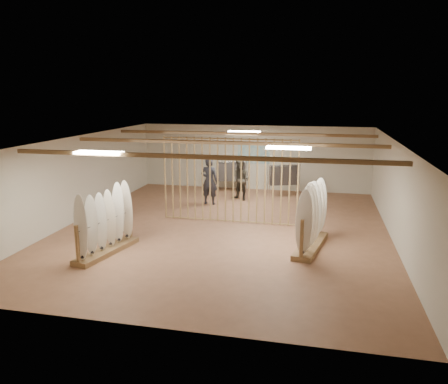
% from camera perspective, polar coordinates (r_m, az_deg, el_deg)
% --- Properties ---
extents(floor, '(12.00, 12.00, 0.00)m').
position_cam_1_polar(floor, '(13.74, 0.00, -4.88)').
color(floor, '#946448').
rests_on(floor, ground).
extents(ceiling, '(12.00, 12.00, 0.00)m').
position_cam_1_polar(ceiling, '(13.16, 0.00, 6.81)').
color(ceiling, gray).
rests_on(ceiling, ground).
extents(wall_back, '(12.00, 0.00, 12.00)m').
position_cam_1_polar(wall_back, '(19.19, 3.90, 4.49)').
color(wall_back, beige).
rests_on(wall_back, ground).
extents(wall_front, '(12.00, 0.00, 12.00)m').
position_cam_1_polar(wall_front, '(7.85, -9.63, -8.15)').
color(wall_front, beige).
rests_on(wall_front, ground).
extents(wall_left, '(0.00, 12.00, 12.00)m').
position_cam_1_polar(wall_left, '(15.24, -18.69, 1.64)').
color(wall_left, beige).
rests_on(wall_left, ground).
extents(wall_right, '(0.00, 12.00, 12.00)m').
position_cam_1_polar(wall_right, '(13.25, 21.62, -0.20)').
color(wall_right, beige).
rests_on(wall_right, ground).
extents(ceiling_slats, '(9.50, 6.12, 0.10)m').
position_cam_1_polar(ceiling_slats, '(13.16, 0.00, 6.46)').
color(ceiling_slats, olive).
rests_on(ceiling_slats, ground).
extents(light_panels, '(1.20, 0.35, 0.06)m').
position_cam_1_polar(light_panels, '(13.16, 0.00, 6.55)').
color(light_panels, white).
rests_on(light_panels, ground).
extents(bamboo_partition, '(4.45, 0.05, 2.78)m').
position_cam_1_polar(bamboo_partition, '(14.14, 0.70, 1.50)').
color(bamboo_partition, '#A58550').
rests_on(bamboo_partition, ground).
extents(poster, '(1.40, 0.03, 0.90)m').
position_cam_1_polar(poster, '(19.14, 3.90, 5.08)').
color(poster, teal).
rests_on(poster, ground).
extents(rack_left, '(0.94, 2.27, 1.79)m').
position_cam_1_polar(rack_left, '(11.99, -15.19, -4.96)').
color(rack_left, olive).
rests_on(rack_left, floor).
extents(rack_right, '(0.95, 2.37, 1.86)m').
position_cam_1_polar(rack_right, '(12.17, 11.36, -4.36)').
color(rack_right, olive).
rests_on(rack_right, floor).
extents(clothing_rack_a, '(1.22, 0.61, 1.34)m').
position_cam_1_polar(clothing_rack_a, '(18.67, 0.95, 2.65)').
color(clothing_rack_a, silver).
rests_on(clothing_rack_a, floor).
extents(clothing_rack_b, '(1.20, 0.70, 1.34)m').
position_cam_1_polar(clothing_rack_b, '(18.01, 7.81, 2.16)').
color(clothing_rack_b, silver).
rests_on(clothing_rack_b, floor).
extents(shopper_a, '(0.77, 0.55, 2.05)m').
position_cam_1_polar(shopper_a, '(16.57, -1.94, 1.86)').
color(shopper_a, '#24252B').
rests_on(shopper_a, floor).
extents(shopper_b, '(1.12, 1.03, 1.86)m').
position_cam_1_polar(shopper_b, '(17.23, 2.17, 1.97)').
color(shopper_b, '#302D25').
rests_on(shopper_b, floor).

